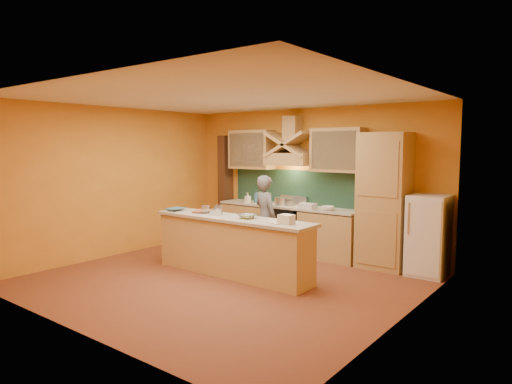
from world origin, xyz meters
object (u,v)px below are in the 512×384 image
Objects in this scene: mixing_bowl at (247,216)px; kitchen_scale at (216,212)px; stove at (288,229)px; person at (265,217)px; fridge at (428,235)px.

kitchen_scale is at bearing -171.23° from mixing_bowl.
stove is 0.59× the size of person.
person is (-2.77, -0.64, 0.12)m from fridge.
fridge is at bearing -146.34° from person.
person is 1.37m from mixing_bowl.
person is 5.75× the size of mixing_bowl.
person reaches higher than stove.
kitchen_scale is 0.47× the size of mixing_bowl.
person is 12.11× the size of kitchen_scale.
fridge is 3.44m from kitchen_scale.
person is at bearing -96.35° from stove.
fridge is 0.85× the size of person.
kitchen_scale is (-2.80, -1.97, 0.35)m from fridge.
stove is 2.71m from fridge.
person reaches higher than fridge.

